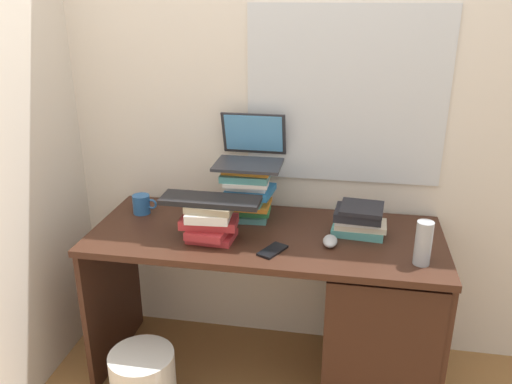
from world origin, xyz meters
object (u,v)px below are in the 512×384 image
Objects in this scene: book_stack_tall at (248,192)px; keyboard at (210,200)px; desk at (352,311)px; cell_phone at (273,250)px; water_bottle at (423,243)px; mug at (142,204)px; book_stack_side at (359,220)px; book_stack_keyboard_riser at (210,221)px; computer_mouse at (330,241)px; laptop at (251,151)px.

book_stack_tall reaches higher than keyboard.
desk is at bearing 6.96° from keyboard.
desk is 11.35× the size of cell_phone.
water_bottle is at bearing -22.73° from book_stack_tall.
book_stack_tall is 0.52m from mug.
book_stack_tall is at bearing 157.27° from water_bottle.
book_stack_side is 0.57× the size of keyboard.
book_stack_keyboard_riser is 0.10m from keyboard.
book_stack_keyboard_riser is at bearing -28.71° from mug.
book_stack_tall reaches higher than mug.
water_bottle is (0.36, -0.10, 0.07)m from computer_mouse.
mug is (-1.02, 0.14, 0.39)m from desk.
book_stack_keyboard_riser is 2.09× the size of mug.
book_stack_tall is 1.07× the size of book_stack_side.
cell_phone reaches higher than desk.
book_stack_side is 0.42m from cell_phone.
mug is at bearing 151.29° from book_stack_keyboard_riser.
desk is 0.38m from computer_mouse.
cell_phone is at bearing -179.79° from water_bottle.
book_stack_keyboard_riser reaches higher than mug.
cell_phone is at bearing -156.84° from desk.
mug is at bearing 152.56° from keyboard.
book_stack_keyboard_riser is at bearing -118.15° from keyboard.
book_stack_tall is at bearing 151.37° from computer_mouse.
computer_mouse is 0.38m from water_bottle.
water_bottle is (0.75, -0.31, -0.04)m from book_stack_tall.
keyboard reaches higher than computer_mouse.
mug is (-0.90, 0.18, 0.03)m from computer_mouse.
keyboard reaches higher than water_bottle.
keyboard is at bearing -110.98° from laptop.
keyboard is at bearing -176.79° from computer_mouse.
book_stack_side is 1.76× the size of cell_phone.
book_stack_keyboard_riser is 2.38× the size of computer_mouse.
laptop is 2.21× the size of cell_phone.
mug is (-1.02, 0.06, -0.02)m from book_stack_side.
laptop is at bearing 163.90° from book_stack_side.
water_bottle reaches higher than book_stack_keyboard_riser.
mug is (-0.51, -0.03, -0.09)m from book_stack_tall.
computer_mouse is (0.39, -0.21, -0.11)m from book_stack_tall.
keyboard is (0.00, 0.01, 0.10)m from book_stack_keyboard_riser.
book_stack_tall reaches higher than computer_mouse.
computer_mouse reaches higher than cell_phone.
book_stack_keyboard_riser is at bearing -167.10° from cell_phone.
book_stack_side is 0.33m from water_bottle.
book_stack_keyboard_riser is 0.65m from book_stack_side.
book_stack_side is at bearing 14.42° from book_stack_keyboard_riser.
book_stack_keyboard_riser is at bearing -172.75° from desk.
laptop is 1.68× the size of water_bottle.
book_stack_tall is at bearing 64.96° from book_stack_keyboard_riser.
mug is at bearing -169.94° from laptop.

